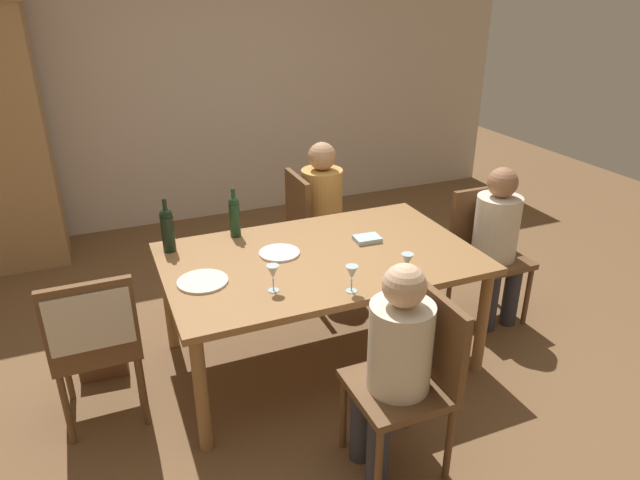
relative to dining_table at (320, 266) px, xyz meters
The scene contains 19 objects.
ground_plane 0.67m from the dining_table, ahead, with size 10.00×10.00×0.00m, color brown.
rear_room_partition 2.86m from the dining_table, 90.00° to the left, with size 6.40×0.12×2.70m, color beige.
dining_table is the anchor object (origin of this frame).
chair_right_end 1.31m from the dining_table, ahead, with size 0.44×0.44×0.92m.
chair_far_right 1.02m from the dining_table, 71.03° to the left, with size 0.44×0.44×0.92m.
chair_near 0.97m from the dining_table, 84.77° to the right, with size 0.44×0.44×0.92m.
chair_left_end 1.31m from the dining_table, behind, with size 0.44×0.46×0.92m.
person_woman_host 1.30m from the dining_table, ahead, with size 0.30×0.35×1.12m.
person_man_bearded 1.05m from the dining_table, 65.18° to the left, with size 0.36×0.31×1.15m.
person_man_guest 0.95m from the dining_table, 91.55° to the right, with size 0.34×0.30×1.12m.
wine_bottle_tall_green 0.94m from the dining_table, 153.40° to the left, with size 0.08×0.08×0.34m.
wine_bottle_dark_red 0.65m from the dining_table, 129.58° to the left, with size 0.07×0.07×0.32m.
wine_glass_near_left 0.52m from the dining_table, 142.60° to the right, with size 0.07×0.07×0.15m.
wine_glass_centre 0.50m from the dining_table, 91.80° to the right, with size 0.07×0.07×0.15m.
wine_glass_near_right 0.58m from the dining_table, 54.12° to the right, with size 0.07×0.07×0.15m.
dinner_plate_host 0.72m from the dining_table, behind, with size 0.28×0.28×0.01m, color silver.
dinner_plate_guest_left 0.26m from the dining_table, 153.13° to the left, with size 0.25×0.25×0.01m, color white.
folded_napkin 0.37m from the dining_table, 11.75° to the left, with size 0.16×0.12×0.03m, color #ADC6D6.
handbag 1.46m from the dining_table, 164.94° to the left, with size 0.28×0.12×0.22m, color brown.
Camera 1 is at (-1.17, -2.80, 2.22)m, focal length 31.83 mm.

